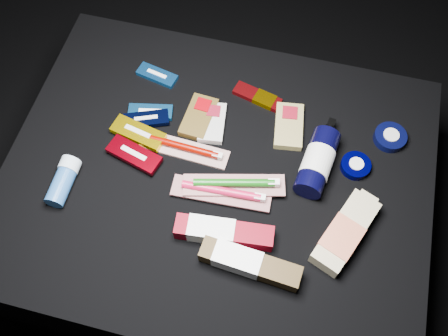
% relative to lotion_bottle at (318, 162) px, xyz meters
% --- Properties ---
extents(ground, '(3.00, 3.00, 0.00)m').
position_rel_lotion_bottle_xyz_m(ground, '(-0.22, -0.07, -0.43)').
color(ground, black).
rests_on(ground, ground).
extents(cloth_table, '(0.98, 0.78, 0.40)m').
position_rel_lotion_bottle_xyz_m(cloth_table, '(-0.22, -0.07, -0.23)').
color(cloth_table, black).
rests_on(cloth_table, ground).
extents(luna_bar_0, '(0.11, 0.06, 0.01)m').
position_rel_lotion_bottle_xyz_m(luna_bar_0, '(-0.44, 0.16, -0.03)').
color(luna_bar_0, '#14549D').
rests_on(luna_bar_0, cloth_table).
extents(luna_bar_1, '(0.11, 0.06, 0.01)m').
position_rel_lotion_bottle_xyz_m(luna_bar_1, '(-0.42, 0.05, -0.02)').
color(luna_bar_1, '#155C9E').
rests_on(luna_bar_1, cloth_table).
extents(luna_bar_2, '(0.12, 0.08, 0.01)m').
position_rel_lotion_bottle_xyz_m(luna_bar_2, '(-0.42, 0.03, -0.02)').
color(luna_bar_2, black).
rests_on(luna_bar_2, cloth_table).
extents(luna_bar_3, '(0.14, 0.07, 0.02)m').
position_rel_lotion_bottle_xyz_m(luna_bar_3, '(-0.42, -0.02, -0.02)').
color(luna_bar_3, '#C19F02').
rests_on(luna_bar_3, cloth_table).
extents(luna_bar_4, '(0.14, 0.08, 0.02)m').
position_rel_lotion_bottle_xyz_m(luna_bar_4, '(-0.41, -0.08, -0.01)').
color(luna_bar_4, maroon).
rests_on(luna_bar_4, cloth_table).
extents(clif_bar_0, '(0.07, 0.12, 0.02)m').
position_rel_lotion_bottle_xyz_m(clif_bar_0, '(-0.30, 0.07, -0.02)').
color(clif_bar_0, '#4C3A14').
rests_on(clif_bar_0, cloth_table).
extents(clif_bar_1, '(0.07, 0.12, 0.02)m').
position_rel_lotion_bottle_xyz_m(clif_bar_1, '(-0.26, 0.06, -0.02)').
color(clif_bar_1, beige).
rests_on(clif_bar_1, cloth_table).
extents(clif_bar_2, '(0.08, 0.13, 0.02)m').
position_rel_lotion_bottle_xyz_m(clif_bar_2, '(-0.08, 0.10, -0.02)').
color(clif_bar_2, olive).
rests_on(clif_bar_2, cloth_table).
extents(power_bar, '(0.13, 0.07, 0.01)m').
position_rel_lotion_bottle_xyz_m(power_bar, '(-0.17, 0.16, -0.03)').
color(power_bar, maroon).
rests_on(power_bar, cloth_table).
extents(lotion_bottle, '(0.09, 0.21, 0.07)m').
position_rel_lotion_bottle_xyz_m(lotion_bottle, '(0.00, 0.00, 0.00)').
color(lotion_bottle, black).
rests_on(lotion_bottle, cloth_table).
extents(cream_tin_upper, '(0.08, 0.08, 0.02)m').
position_rel_lotion_bottle_xyz_m(cream_tin_upper, '(0.16, 0.12, -0.02)').
color(cream_tin_upper, black).
rests_on(cream_tin_upper, cloth_table).
extents(cream_tin_lower, '(0.07, 0.07, 0.02)m').
position_rel_lotion_bottle_xyz_m(cream_tin_lower, '(0.09, 0.02, -0.02)').
color(cream_tin_lower, black).
rests_on(cream_tin_lower, cloth_table).
extents(bodywash_bottle, '(0.13, 0.20, 0.04)m').
position_rel_lotion_bottle_xyz_m(bodywash_bottle, '(0.08, -0.15, -0.01)').
color(bodywash_bottle, '#C0B189').
rests_on(bodywash_bottle, cloth_table).
extents(deodorant_stick, '(0.05, 0.11, 0.05)m').
position_rel_lotion_bottle_xyz_m(deodorant_stick, '(-0.54, -0.18, -0.01)').
color(deodorant_stick, '#265799').
rests_on(deodorant_stick, cloth_table).
extents(toothbrush_pack_0, '(0.22, 0.06, 0.02)m').
position_rel_lotion_bottle_xyz_m(toothbrush_pack_0, '(-0.31, -0.03, -0.02)').
color(toothbrush_pack_0, silver).
rests_on(toothbrush_pack_0, cloth_table).
extents(toothbrush_pack_1, '(0.23, 0.06, 0.03)m').
position_rel_lotion_bottle_xyz_m(toothbrush_pack_1, '(-0.19, -0.12, -0.02)').
color(toothbrush_pack_1, '#AAA49E').
rests_on(toothbrush_pack_1, cloth_table).
extents(toothbrush_pack_2, '(0.23, 0.11, 0.03)m').
position_rel_lotion_bottle_xyz_m(toothbrush_pack_2, '(-0.17, -0.10, -0.01)').
color(toothbrush_pack_2, '#B2A9A6').
rests_on(toothbrush_pack_2, cloth_table).
extents(toothpaste_carton_red, '(0.21, 0.07, 0.04)m').
position_rel_lotion_bottle_xyz_m(toothpaste_carton_red, '(-0.17, -0.21, -0.01)').
color(toothpaste_carton_red, '#70000E').
rests_on(toothpaste_carton_red, cloth_table).
extents(toothpaste_carton_green, '(0.21, 0.06, 0.04)m').
position_rel_lotion_bottle_xyz_m(toothpaste_carton_green, '(-0.11, -0.26, -0.01)').
color(toothpaste_carton_green, '#38270F').
rests_on(toothpaste_carton_green, cloth_table).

